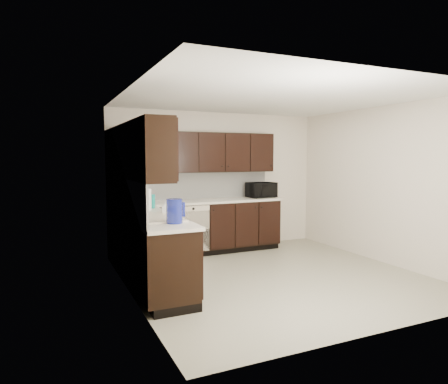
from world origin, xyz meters
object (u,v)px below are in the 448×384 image
object	(u,v)px
microwave	(261,190)
storage_bin	(135,201)
toaster_oven	(125,197)
blue_pitcher	(174,211)
sink	(157,223)

from	to	relation	value
microwave	storage_bin	distance (m)	2.43
toaster_oven	blue_pitcher	size ratio (longest dim) A/B	1.17
microwave	storage_bin	xyz separation A→B (m)	(-2.41, -0.33, -0.05)
microwave	toaster_oven	size ratio (longest dim) A/B	1.56
microwave	toaster_oven	distance (m)	2.50
sink	microwave	xyz separation A→B (m)	(2.43, 1.69, 0.20)
blue_pitcher	storage_bin	bearing A→B (deg)	109.99
storage_bin	blue_pitcher	world-z (taller)	blue_pitcher
sink	toaster_oven	size ratio (longest dim) A/B	2.53
microwave	storage_bin	world-z (taller)	microwave
toaster_oven	sink	bearing A→B (deg)	-63.93
sink	toaster_oven	world-z (taller)	sink
microwave	storage_bin	bearing A→B (deg)	-177.59
toaster_oven	blue_pitcher	bearing A→B (deg)	-61.90
sink	storage_bin	bearing A→B (deg)	89.17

